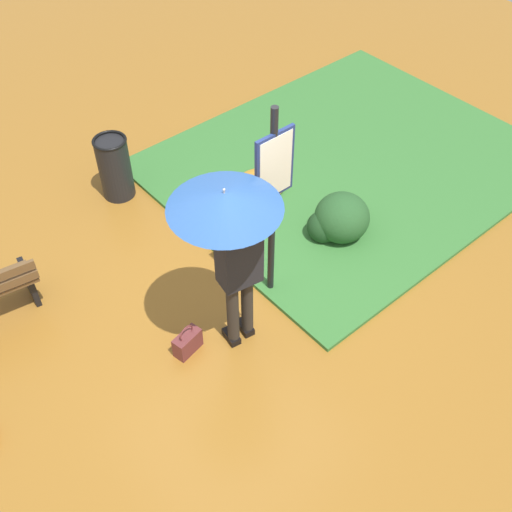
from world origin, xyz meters
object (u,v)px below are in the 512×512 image
info_sign_post (273,187)px  trash_bin (115,167)px  handbag (188,342)px  person_with_umbrella (231,230)px

info_sign_post → trash_bin: size_ratio=2.76×
handbag → trash_bin: trash_bin is taller
person_with_umbrella → handbag: 1.50m
info_sign_post → trash_bin: info_sign_post is taller
person_with_umbrella → handbag: size_ratio=5.53×
trash_bin → info_sign_post: bearing=98.9°
handbag → trash_bin: bearing=-107.0°
info_sign_post → handbag: 1.76m
person_with_umbrella → info_sign_post: 0.80m
person_with_umbrella → trash_bin: size_ratio=2.45×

